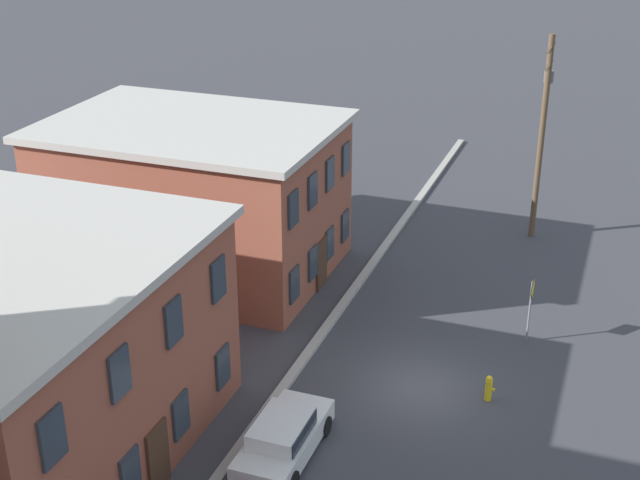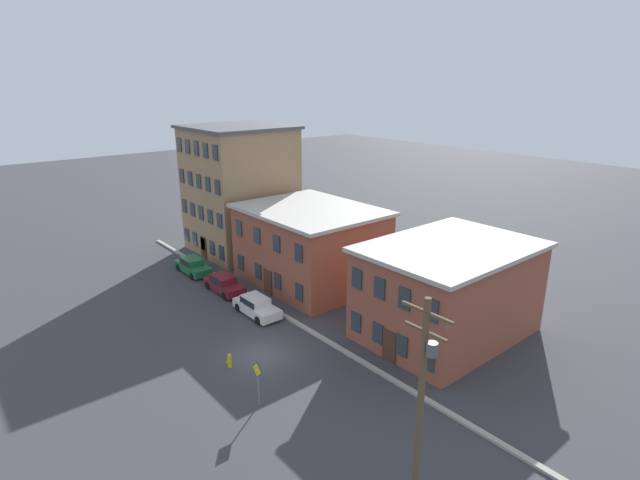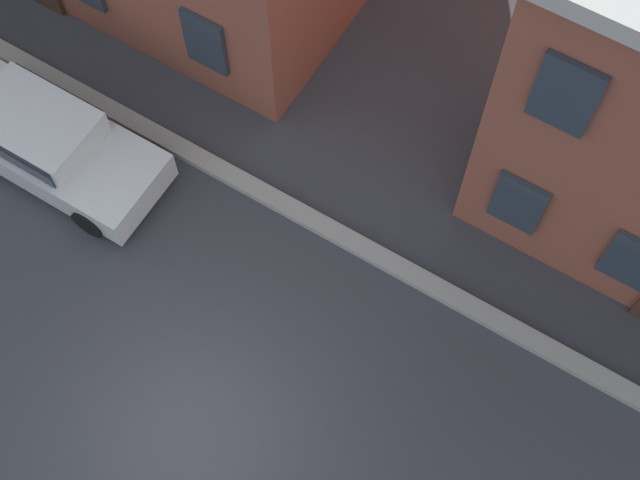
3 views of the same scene
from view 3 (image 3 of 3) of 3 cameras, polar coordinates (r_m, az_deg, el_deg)
name	(u,v)px [view 3 (image 3 of 3)]	position (r m, az deg, el deg)	size (l,w,h in m)	color
ground_plane	(190,435)	(15.56, -8.35, -12.23)	(200.00, 200.00, 0.00)	#38383D
kerb_strip	(327,228)	(16.60, 0.46, 0.76)	(56.00, 0.36, 0.16)	#9E998E
car_white	(47,139)	(17.51, -17.08, 6.18)	(4.40, 1.92, 1.43)	silver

